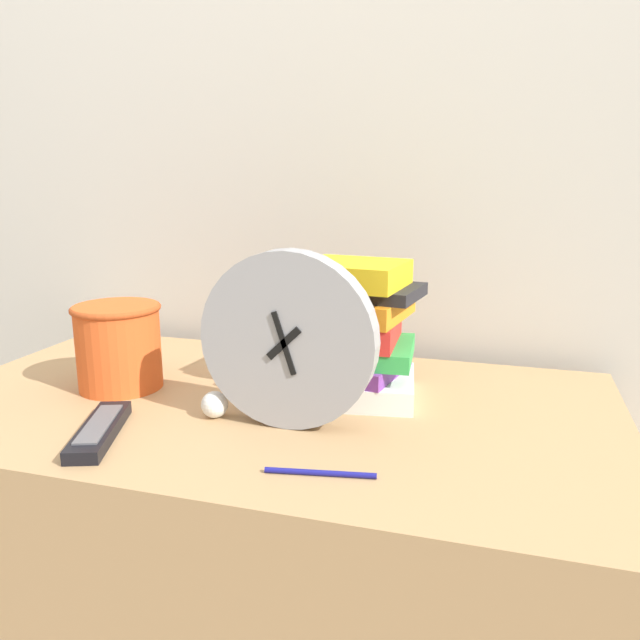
% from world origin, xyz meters
% --- Properties ---
extents(wall_back, '(6.00, 0.04, 2.40)m').
position_xyz_m(wall_back, '(0.00, 0.76, 1.20)').
color(wall_back, beige).
rests_on(wall_back, ground_plane).
extents(desk, '(1.22, 0.69, 0.76)m').
position_xyz_m(desk, '(0.00, 0.34, 0.38)').
color(desk, tan).
rests_on(desk, ground_plane).
extents(desk_clock, '(0.28, 0.05, 0.28)m').
position_xyz_m(desk_clock, '(0.08, 0.26, 0.90)').
color(desk_clock, '#99999E').
rests_on(desk_clock, desk).
extents(book_stack, '(0.28, 0.24, 0.24)m').
position_xyz_m(book_stack, '(0.13, 0.43, 0.87)').
color(book_stack, white).
rests_on(book_stack, desk).
extents(basket, '(0.16, 0.16, 0.16)m').
position_xyz_m(basket, '(-0.29, 0.34, 0.84)').
color(basket, '#E05623').
rests_on(basket, desk).
extents(tv_remote, '(0.12, 0.21, 0.02)m').
position_xyz_m(tv_remote, '(-0.19, 0.13, 0.77)').
color(tv_remote, black).
rests_on(tv_remote, desk).
extents(crumpled_paper_ball, '(0.04, 0.04, 0.04)m').
position_xyz_m(crumpled_paper_ball, '(-0.05, 0.25, 0.78)').
color(crumpled_paper_ball, white).
rests_on(crumpled_paper_ball, desk).
extents(pen, '(0.15, 0.03, 0.01)m').
position_xyz_m(pen, '(0.17, 0.11, 0.76)').
color(pen, navy).
rests_on(pen, desk).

